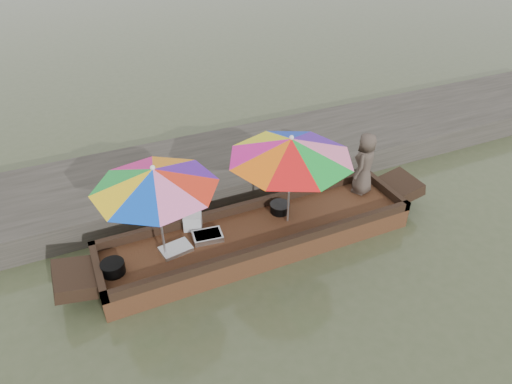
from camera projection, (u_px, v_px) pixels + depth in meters
name	position (u px, v px, depth m)	size (l,w,h in m)	color
water	(259.00, 246.00, 7.47)	(80.00, 80.00, 0.00)	#40492D
dock	(212.00, 169.00, 8.98)	(22.00, 2.20, 0.50)	#2D2B26
boat_hull	(259.00, 237.00, 7.37)	(5.05, 1.20, 0.35)	#321D0F
cooking_pot	(113.00, 268.00, 6.41)	(0.33, 0.33, 0.18)	black
tray_crayfish	(208.00, 236.00, 7.05)	(0.45, 0.31, 0.09)	silver
tray_scallop	(176.00, 249.00, 6.83)	(0.45, 0.31, 0.06)	silver
charcoal_grill	(280.00, 208.00, 7.61)	(0.31, 0.31, 0.15)	black
supply_bag	(193.00, 222.00, 7.21)	(0.28, 0.22, 0.26)	silver
vendor	(365.00, 163.00, 7.85)	(0.56, 0.36, 1.14)	#463B32
umbrella_bow	(159.00, 214.00, 6.31)	(1.73, 1.73, 1.55)	#4E14A5
umbrella_stern	(289.00, 181.00, 7.01)	(1.93, 1.93, 1.55)	#4A14A5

